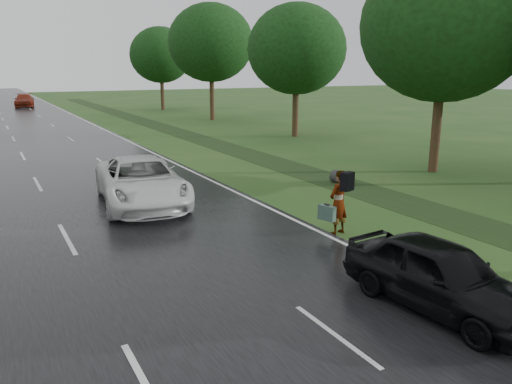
{
  "coord_description": "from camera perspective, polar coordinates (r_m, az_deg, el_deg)",
  "views": [
    {
      "loc": [
        -1.75,
        -6.56,
        4.8
      ],
      "look_at": [
        5.04,
        5.85,
        1.3
      ],
      "focal_mm": 35.0,
      "sensor_mm": 36.0,
      "label": 1
    }
  ],
  "objects": [
    {
      "name": "road",
      "position": [
        51.81,
        -26.82,
        7.13
      ],
      "size": [
        14.0,
        180.0,
        0.04
      ],
      "primitive_type": "cube",
      "color": "black",
      "rests_on": "ground"
    },
    {
      "name": "dark_sedan",
      "position": [
        10.84,
        20.3,
        -8.88
      ],
      "size": [
        2.05,
        4.36,
        1.44
      ],
      "primitive_type": "imported",
      "rotation": [
        0.0,
        0.0,
        0.08
      ],
      "color": "black",
      "rests_on": "road"
    },
    {
      "name": "far_car_red",
      "position": [
        71.74,
        -24.97,
        9.47
      ],
      "size": [
        2.85,
        5.76,
        1.61
      ],
      "primitive_type": "imported",
      "rotation": [
        0.0,
        0.0,
        -0.11
      ],
      "color": "maroon",
      "rests_on": "road"
    },
    {
      "name": "drainage_ditch",
      "position": [
        28.93,
        -0.98,
        4.42
      ],
      "size": [
        2.2,
        120.0,
        0.56
      ],
      "color": "#193213",
      "rests_on": "ground"
    },
    {
      "name": "white_pickup",
      "position": [
        18.34,
        -12.98,
        1.18
      ],
      "size": [
        3.46,
        6.28,
        1.67
      ],
      "primitive_type": "imported",
      "rotation": [
        0.0,
        0.0,
        -0.12
      ],
      "color": "silver",
      "rests_on": "road"
    },
    {
      "name": "tree_east_c",
      "position": [
        36.52,
        4.65,
        15.95
      ],
      "size": [
        7.0,
        7.0,
        9.29
      ],
      "color": "#392817",
      "rests_on": "ground"
    },
    {
      "name": "center_line",
      "position": [
        51.81,
        -26.82,
        7.16
      ],
      "size": [
        0.12,
        180.0,
        0.01
      ],
      "primitive_type": "cube",
      "color": "silver",
      "rests_on": "road"
    },
    {
      "name": "edge_stripe_east",
      "position": [
        52.48,
        -19.41,
        7.93
      ],
      "size": [
        0.12,
        180.0,
        0.01
      ],
      "primitive_type": "cube",
      "color": "silver",
      "rests_on": "road"
    },
    {
      "name": "pedestrian",
      "position": [
        14.87,
        9.39,
        -1.1
      ],
      "size": [
        0.99,
        0.76,
        1.93
      ],
      "rotation": [
        0.0,
        0.0,
        3.43
      ],
      "color": "#A5998C",
      "rests_on": "ground"
    },
    {
      "name": "tree_east_b",
      "position": [
        25.09,
        20.81,
        17.34
      ],
      "size": [
        7.6,
        7.6,
        10.11
      ],
      "color": "#392817",
      "rests_on": "ground"
    },
    {
      "name": "tree_east_d",
      "position": [
        48.72,
        -5.18,
        16.62
      ],
      "size": [
        8.0,
        8.0,
        10.76
      ],
      "color": "#392817",
      "rests_on": "ground"
    },
    {
      "name": "tree_east_f",
      "position": [
        61.67,
        -10.84,
        15.13
      ],
      "size": [
        7.2,
        7.2,
        9.62
      ],
      "color": "#392817",
      "rests_on": "ground"
    }
  ]
}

